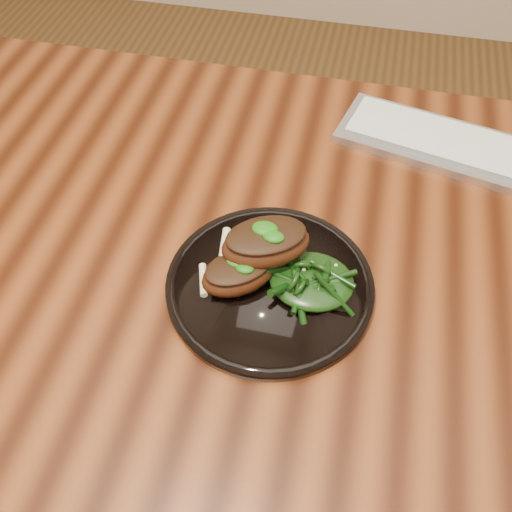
{
  "coord_description": "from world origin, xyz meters",
  "views": [
    {
      "loc": [
        0.07,
        -0.48,
        1.32
      ],
      "look_at": [
        -0.02,
        -0.05,
        0.78
      ],
      "focal_mm": 40.0,
      "sensor_mm": 36.0,
      "label": 1
    }
  ],
  "objects": [
    {
      "name": "lamb_chop_back",
      "position": [
        -0.01,
        -0.05,
        0.81
      ],
      "size": [
        0.13,
        0.11,
        0.05
      ],
      "color": "#3F1C0C",
      "rests_on": "plate"
    },
    {
      "name": "greens_heap",
      "position": [
        0.05,
        -0.07,
        0.78
      ],
      "size": [
        0.1,
        0.1,
        0.04
      ],
      "color": "black",
      "rests_on": "plate"
    },
    {
      "name": "lamb_chop_front",
      "position": [
        -0.04,
        -0.08,
        0.79
      ],
      "size": [
        0.11,
        0.1,
        0.04
      ],
      "color": "#3F1C0C",
      "rests_on": "plate"
    },
    {
      "name": "herb_smear",
      "position": [
        -0.03,
        -0.02,
        0.77
      ],
      "size": [
        0.09,
        0.06,
        0.01
      ],
      "primitive_type": "ellipsoid",
      "color": "#0D4B08",
      "rests_on": "plate"
    },
    {
      "name": "desk",
      "position": [
        0.0,
        0.0,
        0.67
      ],
      "size": [
        1.6,
        0.8,
        0.75
      ],
      "color": "black",
      "rests_on": "ground"
    },
    {
      "name": "keyboard",
      "position": [
        0.25,
        0.24,
        0.76
      ],
      "size": [
        0.43,
        0.22,
        0.02
      ],
      "color": "#B6B8BA",
      "rests_on": "desk"
    },
    {
      "name": "plate",
      "position": [
        -0.0,
        -0.07,
        0.76
      ],
      "size": [
        0.26,
        0.26,
        0.02
      ],
      "color": "black",
      "rests_on": "desk"
    }
  ]
}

